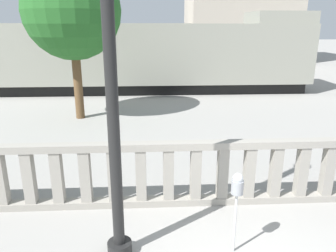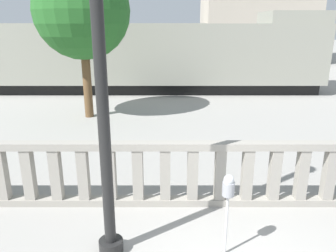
% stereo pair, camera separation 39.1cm
% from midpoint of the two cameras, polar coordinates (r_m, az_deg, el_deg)
% --- Properties ---
extents(balustrade, '(15.95, 0.24, 1.32)m').
position_cam_midpoint_polar(balustrade, '(6.56, 10.77, -8.27)').
color(balustrade, gray).
rests_on(balustrade, ground).
extents(lamppost, '(0.39, 0.39, 6.15)m').
position_cam_midpoint_polar(lamppost, '(4.45, -9.46, 15.52)').
color(lamppost, black).
rests_on(lamppost, ground).
extents(parking_meter, '(0.18, 0.18, 1.36)m').
position_cam_midpoint_polar(parking_meter, '(5.05, 12.72, -11.01)').
color(parking_meter, silver).
rests_on(parking_meter, ground).
extents(train_near, '(24.01, 3.18, 4.12)m').
position_cam_midpoint_polar(train_near, '(18.20, -11.70, 11.78)').
color(train_near, black).
rests_on(train_near, ground).
extents(train_far, '(25.05, 2.68, 4.22)m').
position_cam_midpoint_polar(train_far, '(31.99, -7.22, 14.25)').
color(train_far, black).
rests_on(train_far, ground).
extents(tree_left, '(3.48, 3.48, 5.68)m').
position_cam_midpoint_polar(tree_left, '(12.77, -13.81, 18.84)').
color(tree_left, brown).
rests_on(tree_left, ground).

